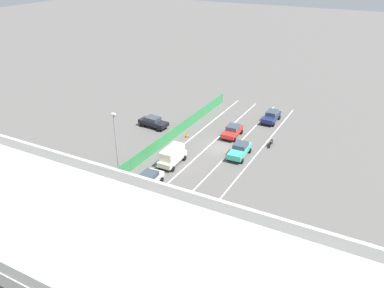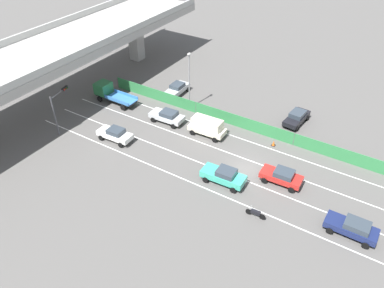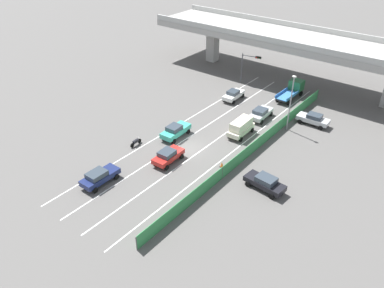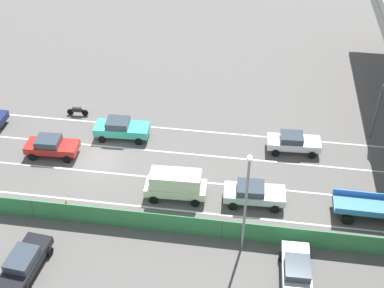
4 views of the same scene
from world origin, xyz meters
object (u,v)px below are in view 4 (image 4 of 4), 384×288
Objects in this scene: parked_sedan_dark at (24,262)px; street_lamp at (246,196)px; car_taxi_teal at (121,128)px; motorcycle at (78,111)px; car_van_cream at (176,184)px; car_sedan_silver at (253,193)px; parked_wagon_silver at (297,271)px; car_hatchback_white at (293,142)px; car_sedan_red at (51,146)px; traffic_cone at (66,203)px.

parked_sedan_dark is 14.50m from street_lamp.
car_taxi_teal is 5.44m from motorcycle.
street_lamp is (4.16, 5.17, 3.44)m from car_van_cream.
parked_wagon_silver reaches higher than car_sedan_silver.
parked_wagon_silver is (6.40, 8.64, -0.36)m from car_van_cream.
parked_wagon_silver is at bearing 96.01° from parked_sedan_dark.
car_hatchback_white is 0.96× the size of car_van_cream.
car_van_cream is 2.33× the size of motorcycle.
motorcycle is 20.99m from street_lamp.
motorcycle is 24.67m from parked_wagon_silver.
parked_sedan_dark is at bearing -83.99° from parked_wagon_silver.
parked_sedan_dark reaches higher than car_sedan_red.
parked_wagon_silver is at bearing 63.26° from car_sedan_red.
street_lamp is at bearing 81.43° from traffic_cone.
car_sedan_silver is 16.24m from parked_sedan_dark.
parked_wagon_silver reaches higher than car_hatchback_white.
car_sedan_red is at bearing -150.85° from traffic_cone.
car_van_cream is 1.02× the size of parked_wagon_silver.
street_lamp is (7.55, 15.98, 3.79)m from car_sedan_red.
car_van_cream is (0.21, -5.66, 0.36)m from car_sedan_silver.
parked_wagon_silver is 0.57× the size of street_lamp.
car_sedan_red reaches higher than car_hatchback_white.
street_lamp reaches higher than car_sedan_silver.
street_lamp reaches higher than car_hatchback_white.
car_taxi_teal reaches higher than parked_sedan_dark.
car_van_cream is (6.72, -8.57, 0.37)m from car_hatchback_white.
parked_wagon_silver is at bearing 0.30° from car_hatchback_white.
motorcycle is (-2.60, -4.76, -0.48)m from car_taxi_teal.
car_sedan_silver is 1.01× the size of parked_wagon_silver.
car_van_cream is at bearing 134.81° from parked_sedan_dark.
motorcycle is (-9.10, -10.55, -0.79)m from car_van_cream.
car_sedan_silver is 2.30× the size of motorcycle.
car_sedan_silver is (6.51, -2.91, 0.00)m from car_hatchback_white.
car_sedan_silver is at bearing 173.56° from street_lamp.
parked_wagon_silver is at bearing 53.46° from car_van_cream.
parked_wagon_silver reaches higher than traffic_cone.
parked_sedan_dark is (14.90, -16.81, 0.02)m from car_hatchback_white.
car_taxi_teal is at bearing 167.82° from traffic_cone.
traffic_cone is at bearing -79.64° from car_sedan_silver.
car_taxi_teal is (0.23, -14.36, 0.06)m from car_hatchback_white.
car_sedan_silver is 0.97× the size of parked_sedan_dark.
car_hatchback_white is 10.90m from car_van_cream.
car_taxi_teal reaches higher than car_sedan_red.
car_taxi_teal reaches higher than traffic_cone.
parked_sedan_dark reaches higher than parked_wagon_silver.
car_hatchback_white is at bearing 90.91° from car_taxi_teal.
car_hatchback_white is at bearing 128.11° from car_van_cream.
motorcycle is 0.25× the size of street_lamp.
traffic_cone is (8.72, -1.88, -0.62)m from car_taxi_teal.
car_hatchback_white is 22.47m from parked_sedan_dark.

